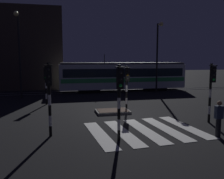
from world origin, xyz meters
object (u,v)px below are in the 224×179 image
at_px(traffic_light_corner_far_left, 46,79).
at_px(street_lamp_trackside_left, 19,45).
at_px(traffic_light_median_centre, 127,81).
at_px(traffic_light_kerb_mid_left, 120,91).
at_px(pedestrian_waiting_at_kerb, 219,119).
at_px(traffic_light_corner_near_right, 212,84).
at_px(street_lamp_trackside_right, 158,49).
at_px(tram, 123,76).
at_px(traffic_light_corner_near_left, 49,88).

bearing_deg(traffic_light_corner_far_left, street_lamp_trackside_left, 123.72).
bearing_deg(traffic_light_median_centre, traffic_light_kerb_mid_left, -109.22).
distance_m(traffic_light_median_centre, pedestrian_waiting_at_kerb, 7.18).
xyz_separation_m(traffic_light_corner_near_right, traffic_light_corner_far_left, (-9.33, 7.89, -0.21)).
bearing_deg(street_lamp_trackside_right, tram, 142.91).
bearing_deg(tram, traffic_light_median_centre, -103.87).
relative_size(traffic_light_median_centre, tram, 0.22).
height_order(street_lamp_trackside_right, pedestrian_waiting_at_kerb, street_lamp_trackside_right).
height_order(traffic_light_corner_near_right, street_lamp_trackside_left, street_lamp_trackside_left).
relative_size(traffic_light_kerb_mid_left, traffic_light_corner_far_left, 1.10).
relative_size(traffic_light_corner_near_left, traffic_light_corner_far_left, 1.13).
distance_m(traffic_light_corner_near_right, traffic_light_corner_far_left, 12.22).
bearing_deg(pedestrian_waiting_at_kerb, traffic_light_corner_near_right, 62.98).
relative_size(traffic_light_corner_near_right, street_lamp_trackside_right, 0.46).
height_order(traffic_light_corner_near_left, traffic_light_corner_far_left, traffic_light_corner_near_left).
height_order(traffic_light_corner_near_left, street_lamp_trackside_right, street_lamp_trackside_right).
bearing_deg(traffic_light_kerb_mid_left, traffic_light_corner_near_right, 17.72).
height_order(traffic_light_corner_far_left, street_lamp_trackside_right, street_lamp_trackside_right).
distance_m(traffic_light_corner_near_right, street_lamp_trackside_left, 16.63).
height_order(traffic_light_corner_far_left, pedestrian_waiting_at_kerb, traffic_light_corner_far_left).
height_order(traffic_light_corner_near_left, pedestrian_waiting_at_kerb, traffic_light_corner_near_left).
bearing_deg(traffic_light_kerb_mid_left, traffic_light_corner_far_left, 109.76).
distance_m(traffic_light_corner_near_left, traffic_light_corner_near_right, 8.84).
height_order(traffic_light_median_centre, traffic_light_corner_near_right, traffic_light_corner_near_right).
bearing_deg(street_lamp_trackside_right, traffic_light_corner_far_left, -158.93).
distance_m(traffic_light_median_centre, traffic_light_corner_near_right, 5.65).
bearing_deg(street_lamp_trackside_right, traffic_light_kerb_mid_left, -119.19).
height_order(traffic_light_median_centre, street_lamp_trackside_left, street_lamp_trackside_left).
bearing_deg(street_lamp_trackside_left, traffic_light_corner_far_left, -56.28).
height_order(traffic_light_kerb_mid_left, pedestrian_waiting_at_kerb, traffic_light_kerb_mid_left).
bearing_deg(traffic_light_corner_far_left, traffic_light_median_centre, -32.63).
xyz_separation_m(traffic_light_corner_far_left, street_lamp_trackside_left, (-2.40, 3.60, 2.83)).
xyz_separation_m(traffic_light_kerb_mid_left, traffic_light_median_centre, (2.14, 6.14, -0.16)).
xyz_separation_m(traffic_light_corner_near_right, tram, (-1.11, 14.69, -0.49)).
xyz_separation_m(traffic_light_corner_far_left, pedestrian_waiting_at_kerb, (8.13, -10.24, -1.14)).
relative_size(traffic_light_corner_far_left, pedestrian_waiting_at_kerb, 1.79).
distance_m(traffic_light_corner_near_right, pedestrian_waiting_at_kerb, 2.96).
bearing_deg(traffic_light_corner_near_right, traffic_light_corner_far_left, 139.77).
bearing_deg(traffic_light_corner_near_left, street_lamp_trackside_right, 49.71).
bearing_deg(traffic_light_corner_near_left, tram, 63.21).
xyz_separation_m(traffic_light_corner_near_right, street_lamp_trackside_left, (-11.73, 11.49, 2.62)).
bearing_deg(traffic_light_median_centre, pedestrian_waiting_at_kerb, -69.41).
bearing_deg(tram, pedestrian_waiting_at_kerb, -90.28).
xyz_separation_m(traffic_light_median_centre, street_lamp_trackside_right, (5.76, 8.00, 2.60)).
relative_size(traffic_light_kerb_mid_left, pedestrian_waiting_at_kerb, 1.98).
distance_m(traffic_light_median_centre, street_lamp_trackside_left, 11.16).
relative_size(traffic_light_corner_far_left, street_lamp_trackside_left, 0.40).
bearing_deg(street_lamp_trackside_left, traffic_light_median_centre, -41.88).
bearing_deg(traffic_light_kerb_mid_left, tram, 74.11).
relative_size(traffic_light_median_centre, traffic_light_corner_near_left, 0.91).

